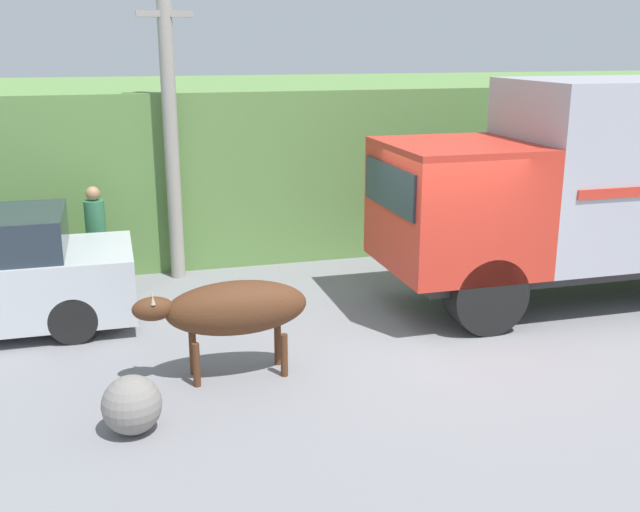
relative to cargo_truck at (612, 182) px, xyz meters
name	(u,v)px	position (x,y,z in m)	size (l,w,h in m)	color
ground_plane	(428,337)	(-3.40, -0.87, -1.90)	(60.00, 60.00, 0.00)	gray
hillside_embankment	(298,152)	(-3.40, 6.67, -0.31)	(32.00, 6.87, 3.16)	#608C47
cargo_truck	(612,182)	(0.00, 0.00, 0.00)	(6.96, 2.28, 3.46)	#2D2D2D
brown_cow	(233,309)	(-6.23, -1.37, -1.02)	(2.11, 0.67, 1.22)	#512D19
pedestrian_on_hill	(96,233)	(-7.85, 2.62, -0.93)	(0.43, 0.43, 1.74)	#38332D
utility_pole	(170,127)	(-6.53, 2.95, 0.73)	(0.90, 0.25, 5.04)	#9E998E
roadside_rock	(132,405)	(-7.50, -2.48, -1.58)	(0.64, 0.64, 0.64)	gray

